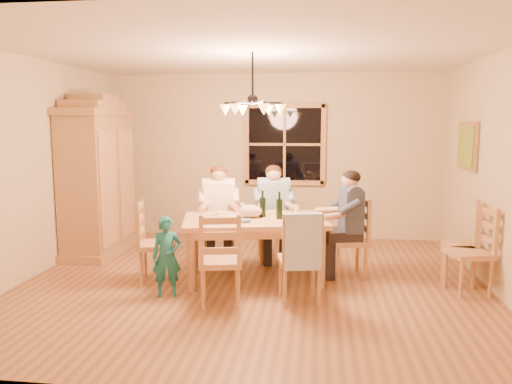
# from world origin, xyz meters

# --- Properties ---
(floor) EXTENTS (5.50, 5.50, 0.00)m
(floor) POSITION_xyz_m (0.00, 0.00, 0.00)
(floor) COLOR brown
(floor) RESTS_ON ground
(ceiling) EXTENTS (5.50, 5.00, 0.02)m
(ceiling) POSITION_xyz_m (0.00, 0.00, 2.70)
(ceiling) COLOR white
(ceiling) RESTS_ON wall_back
(wall_back) EXTENTS (5.50, 0.02, 2.70)m
(wall_back) POSITION_xyz_m (0.00, 2.50, 1.35)
(wall_back) COLOR #C5B78B
(wall_back) RESTS_ON floor
(wall_left) EXTENTS (0.02, 5.00, 2.70)m
(wall_left) POSITION_xyz_m (-2.75, 0.00, 1.35)
(wall_left) COLOR #C5B78B
(wall_left) RESTS_ON floor
(wall_right) EXTENTS (0.02, 5.00, 2.70)m
(wall_right) POSITION_xyz_m (2.75, 0.00, 1.35)
(wall_right) COLOR #C5B78B
(wall_right) RESTS_ON floor
(window) EXTENTS (1.30, 0.06, 1.30)m
(window) POSITION_xyz_m (0.20, 2.47, 1.55)
(window) COLOR black
(window) RESTS_ON wall_back
(painting) EXTENTS (0.06, 0.78, 0.64)m
(painting) POSITION_xyz_m (2.71, 1.20, 1.60)
(painting) COLOR #A47547
(painting) RESTS_ON wall_right
(chandelier) EXTENTS (0.77, 0.68, 0.71)m
(chandelier) POSITION_xyz_m (-0.00, 0.00, 2.08)
(chandelier) COLOR black
(chandelier) RESTS_ON ceiling
(armoire) EXTENTS (0.66, 1.40, 2.30)m
(armoire) POSITION_xyz_m (-2.42, 1.12, 1.06)
(armoire) COLOR #A47547
(armoire) RESTS_ON floor
(dining_table) EXTENTS (1.87, 1.36, 0.76)m
(dining_table) POSITION_xyz_m (-0.00, 0.15, 0.66)
(dining_table) COLOR tan
(dining_table) RESTS_ON floor
(chair_far_left) EXTENTS (0.52, 0.50, 0.99)m
(chair_far_left) POSITION_xyz_m (-0.58, 0.85, 0.30)
(chair_far_left) COLOR #AC784B
(chair_far_left) RESTS_ON floor
(chair_far_right) EXTENTS (0.52, 0.50, 0.99)m
(chair_far_right) POSITION_xyz_m (0.16, 1.00, 0.30)
(chair_far_right) COLOR #AC784B
(chair_far_right) RESTS_ON floor
(chair_near_left) EXTENTS (0.52, 0.50, 0.99)m
(chair_near_left) POSITION_xyz_m (-0.25, -0.71, 0.30)
(chair_near_left) COLOR #AC784B
(chair_near_left) RESTS_ON floor
(chair_near_right) EXTENTS (0.52, 0.50, 0.99)m
(chair_near_right) POSITION_xyz_m (0.58, -0.54, 0.30)
(chair_near_right) COLOR #AC784B
(chair_near_right) RESTS_ON floor
(chair_end_left) EXTENTS (0.50, 0.52, 0.99)m
(chair_end_left) POSITION_xyz_m (-1.15, -0.09, 0.30)
(chair_end_left) COLOR #AC784B
(chair_end_left) RESTS_ON floor
(chair_end_right) EXTENTS (0.50, 0.52, 0.99)m
(chair_end_right) POSITION_xyz_m (1.15, 0.39, 0.30)
(chair_end_right) COLOR #AC784B
(chair_end_right) RESTS_ON floor
(adult_woman) EXTENTS (0.46, 0.49, 0.87)m
(adult_woman) POSITION_xyz_m (-0.58, 0.85, 0.84)
(adult_woman) COLOR #F5E8BD
(adult_woman) RESTS_ON floor
(adult_plaid_man) EXTENTS (0.46, 0.49, 0.87)m
(adult_plaid_man) POSITION_xyz_m (0.16, 1.00, 0.84)
(adult_plaid_man) COLOR #326089
(adult_plaid_man) RESTS_ON floor
(adult_slate_man) EXTENTS (0.49, 0.46, 0.87)m
(adult_slate_man) POSITION_xyz_m (1.15, 0.39, 0.84)
(adult_slate_man) COLOR #38415A
(adult_slate_man) RESTS_ON floor
(towel) EXTENTS (0.39, 0.18, 0.58)m
(towel) POSITION_xyz_m (0.62, -0.73, 0.70)
(towel) COLOR #A4C0DE
(towel) RESTS_ON chair_near_right
(wine_bottle_a) EXTENTS (0.08, 0.08, 0.33)m
(wine_bottle_a) POSITION_xyz_m (0.09, 0.25, 0.93)
(wine_bottle_a) COLOR black
(wine_bottle_a) RESTS_ON dining_table
(wine_bottle_b) EXTENTS (0.08, 0.08, 0.33)m
(wine_bottle_b) POSITION_xyz_m (0.30, 0.16, 0.93)
(wine_bottle_b) COLOR black
(wine_bottle_b) RESTS_ON dining_table
(plate_woman) EXTENTS (0.26, 0.26, 0.02)m
(plate_woman) POSITION_xyz_m (-0.43, 0.31, 0.77)
(plate_woman) COLOR white
(plate_woman) RESTS_ON dining_table
(plate_plaid) EXTENTS (0.26, 0.26, 0.02)m
(plate_plaid) POSITION_xyz_m (0.20, 0.47, 0.77)
(plate_plaid) COLOR white
(plate_plaid) RESTS_ON dining_table
(plate_slate) EXTENTS (0.26, 0.26, 0.02)m
(plate_slate) POSITION_xyz_m (0.64, 0.32, 0.77)
(plate_slate) COLOR white
(plate_slate) RESTS_ON dining_table
(wine_glass_a) EXTENTS (0.06, 0.06, 0.14)m
(wine_glass_a) POSITION_xyz_m (-0.18, 0.40, 0.83)
(wine_glass_a) COLOR silver
(wine_glass_a) RESTS_ON dining_table
(wine_glass_b) EXTENTS (0.06, 0.06, 0.14)m
(wine_glass_b) POSITION_xyz_m (0.50, 0.36, 0.83)
(wine_glass_b) COLOR silver
(wine_glass_b) RESTS_ON dining_table
(cap) EXTENTS (0.20, 0.20, 0.11)m
(cap) POSITION_xyz_m (0.54, -0.01, 0.82)
(cap) COLOR beige
(cap) RESTS_ON dining_table
(napkin) EXTENTS (0.20, 0.17, 0.03)m
(napkin) POSITION_xyz_m (-0.10, -0.10, 0.78)
(napkin) COLOR slate
(napkin) RESTS_ON dining_table
(cloth_bundle) EXTENTS (0.28, 0.22, 0.15)m
(cloth_bundle) POSITION_xyz_m (-0.05, 0.20, 0.84)
(cloth_bundle) COLOR tan
(cloth_bundle) RESTS_ON dining_table
(child) EXTENTS (0.38, 0.30, 0.89)m
(child) POSITION_xyz_m (-0.88, -0.56, 0.45)
(child) COLOR #1B727D
(child) RESTS_ON floor
(chair_spare_front) EXTENTS (0.51, 0.53, 0.99)m
(chair_spare_front) POSITION_xyz_m (2.45, -0.03, 0.30)
(chair_spare_front) COLOR #AC784B
(chair_spare_front) RESTS_ON floor
(chair_spare_back) EXTENTS (0.52, 0.53, 0.99)m
(chair_spare_back) POSITION_xyz_m (2.45, 0.34, 0.30)
(chair_spare_back) COLOR #AC784B
(chair_spare_back) RESTS_ON floor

